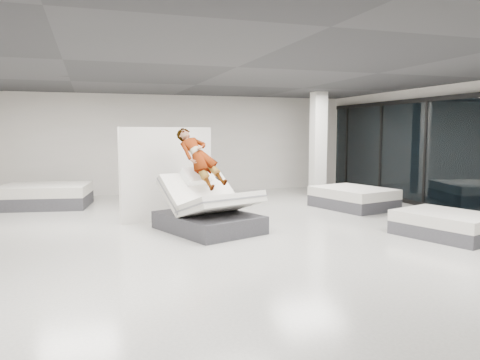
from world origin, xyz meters
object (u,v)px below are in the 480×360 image
at_px(person, 200,169).
at_px(flat_bed_left_far, 46,196).
at_px(remote, 218,179).
at_px(flat_bed_right_far, 353,198).
at_px(hero_bed, 209,212).
at_px(column, 318,145).
at_px(divider_panel, 168,173).
at_px(flat_bed_right_near, 446,225).

distance_m(person, flat_bed_left_far, 5.29).
distance_m(remote, flat_bed_right_far, 4.47).
bearing_deg(hero_bed, flat_bed_left_far, 128.59).
xyz_separation_m(hero_bed, column, (4.36, 3.70, 1.20)).
bearing_deg(flat_bed_left_far, divider_panel, -43.38).
bearing_deg(hero_bed, flat_bed_right_far, 20.28).
relative_size(person, column, 0.50).
bearing_deg(divider_panel, flat_bed_right_near, -55.52).
bearing_deg(hero_bed, remote, 12.49).
distance_m(flat_bed_right_near, flat_bed_left_far, 9.87).
height_order(divider_panel, flat_bed_right_near, divider_panel).
relative_size(remote, flat_bed_left_far, 0.06).
bearing_deg(person, flat_bed_right_far, -4.47).
height_order(remote, flat_bed_right_far, remote).
height_order(remote, divider_panel, divider_panel).
distance_m(flat_bed_right_far, flat_bed_right_near, 3.52).
xyz_separation_m(remote, column, (4.14, 3.65, 0.54)).
distance_m(hero_bed, divider_panel, 1.82).
xyz_separation_m(hero_bed, person, (-0.11, 0.30, 0.84)).
xyz_separation_m(flat_bed_right_far, column, (0.02, 2.10, 1.33)).
distance_m(remote, column, 5.55).
bearing_deg(flat_bed_right_near, person, 153.02).
bearing_deg(remote, divider_panel, 96.18).
height_order(person, flat_bed_right_near, person).
distance_m(flat_bed_right_far, column, 2.49).
bearing_deg(divider_panel, remote, -82.35).
bearing_deg(column, flat_bed_left_far, 175.58).
xyz_separation_m(person, flat_bed_right_near, (4.34, -2.21, -1.01)).
bearing_deg(column, divider_panel, -156.91).
distance_m(person, flat_bed_right_near, 4.98).
distance_m(remote, flat_bed_right_near, 4.54).
distance_m(hero_bed, column, 5.84).
height_order(remote, flat_bed_right_near, remote).
bearing_deg(hero_bed, flat_bed_right_near, -24.34).
distance_m(divider_panel, flat_bed_left_far, 4.01).
distance_m(hero_bed, person, 0.90).
height_order(hero_bed, divider_panel, divider_panel).
bearing_deg(column, person, -142.70).
xyz_separation_m(flat_bed_right_far, flat_bed_right_near, (-0.10, -3.51, -0.03)).
distance_m(person, column, 5.63).
height_order(person, flat_bed_left_far, person).
bearing_deg(flat_bed_right_far, person, -163.66).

